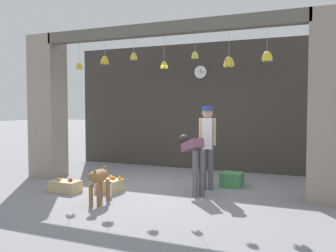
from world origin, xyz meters
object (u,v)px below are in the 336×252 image
Objects in this scene: fruit_crate_oranges at (109,185)px; produce_box_green at (232,180)px; worker_stooping at (193,155)px; shopkeeper at (207,141)px; fruit_crate_apples at (65,186)px; wall_clock at (200,72)px; dog at (99,179)px; water_bottle at (110,190)px.

produce_box_green is at bearing 34.25° from fruit_crate_oranges.
worker_stooping reaches higher than produce_box_green.
shopkeeper is 2.94m from fruit_crate_apples.
wall_clock is (-0.77, 2.66, 1.83)m from worker_stooping.
wall_clock reaches higher than shopkeeper.
fruit_crate_oranges reaches higher than produce_box_green.
dog is 0.94m from fruit_crate_oranges.
fruit_crate_apples is 1.02m from water_bottle.
produce_box_green is (1.78, 2.26, -0.29)m from dog.
produce_box_green is at bearing 44.05° from water_bottle.
fruit_crate_apples is at bearing -154.07° from fruit_crate_oranges.
produce_box_green is at bearing -141.99° from shopkeeper.
worker_stooping is (1.25, 1.34, 0.31)m from dog.
worker_stooping is at bearing 18.03° from fruit_crate_oranges.
shopkeeper is at bearing 28.35° from fruit_crate_apples.
dog is 1.86m from worker_stooping.
shopkeeper is at bearing 29.41° from fruit_crate_oranges.
worker_stooping is at bearing 124.44° from dog.
water_bottle is (-0.07, 0.47, -0.30)m from dog.
produce_box_green is at bearing 129.17° from dog.
dog is 1.86× the size of fruit_crate_oranges.
wall_clock is (0.55, 3.53, 2.44)m from water_bottle.
shopkeeper reaches higher than produce_box_green.
shopkeeper is 5.90× the size of water_bottle.
water_bottle is at bearing -135.95° from produce_box_green.
wall_clock is at bearing 66.10° from fruit_crate_apples.
worker_stooping is 3.32m from wall_clock.
shopkeeper reaches higher than worker_stooping.
shopkeeper is 1.51× the size of worker_stooping.
dog reaches higher than water_bottle.
fruit_crate_oranges is at bearing -171.39° from dog.
fruit_crate_oranges reaches higher than fruit_crate_apples.
fruit_crate_apples is 1.30× the size of produce_box_green.
shopkeeper reaches higher than fruit_crate_oranges.
worker_stooping is 3.15× the size of wall_clock.
dog is 1.47× the size of fruit_crate_apples.
produce_box_green is 2.58m from water_bottle.
fruit_crate_apples is at bearing 16.51° from shopkeeper.
fruit_crate_apples is 4.59m from wall_clock.
dog reaches higher than fruit_crate_apples.
fruit_crate_apples is (-0.77, -0.37, -0.01)m from fruit_crate_oranges.
worker_stooping is 2.54× the size of produce_box_green.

